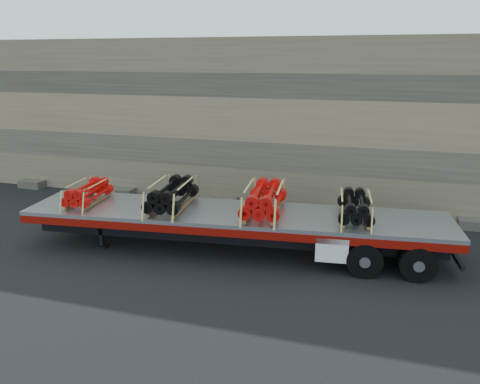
% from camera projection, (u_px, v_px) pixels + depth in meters
% --- Properties ---
extents(ground, '(120.00, 120.00, 0.00)m').
position_uv_depth(ground, '(264.00, 255.00, 15.23)').
color(ground, black).
rests_on(ground, ground).
extents(rock_wall, '(44.00, 3.00, 7.00)m').
position_uv_depth(rock_wall, '(301.00, 122.00, 20.24)').
color(rock_wall, '#7A6B54').
rests_on(rock_wall, ground).
extents(trailer, '(13.94, 4.10, 1.37)m').
position_uv_depth(trailer, '(234.00, 231.00, 15.41)').
color(trailer, '#A8ABB0').
rests_on(trailer, ground).
extents(bundle_front, '(1.16, 2.01, 0.68)m').
position_uv_depth(bundle_front, '(88.00, 193.00, 16.04)').
color(bundle_front, red).
rests_on(bundle_front, trailer).
extents(bundle_midfront, '(1.44, 2.50, 0.84)m').
position_uv_depth(bundle_midfront, '(172.00, 196.00, 15.47)').
color(bundle_midfront, black).
rests_on(bundle_midfront, trailer).
extents(bundle_midrear, '(1.48, 2.57, 0.87)m').
position_uv_depth(bundle_midrear, '(264.00, 200.00, 14.92)').
color(bundle_midrear, red).
rests_on(bundle_midrear, trailer).
extents(bundle_rear, '(1.25, 2.16, 0.73)m').
position_uv_depth(bundle_rear, '(355.00, 208.00, 14.43)').
color(bundle_rear, black).
rests_on(bundle_rear, trailer).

